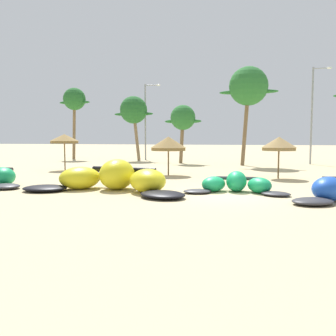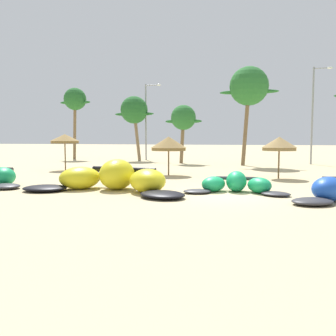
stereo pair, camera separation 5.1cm
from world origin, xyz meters
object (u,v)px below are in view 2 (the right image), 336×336
beach_umbrella_near_palms (279,144)px  palm_left_of_gap (183,118)px  beach_umbrella_near_van (65,139)px  lamppost_west_center (314,110)px  palm_leftmost (75,100)px  lamppost_west (147,118)px  kite_left (113,179)px  beach_umbrella_middle (169,144)px  kite_left_of_center (236,184)px  palm_left (134,111)px  palm_center_left (249,87)px

beach_umbrella_near_palms → palm_left_of_gap: (-8.94, 12.24, 2.39)m
beach_umbrella_near_van → lamppost_west_center: (20.36, 12.12, 2.78)m
palm_leftmost → lamppost_west: 9.45m
beach_umbrella_near_palms → palm_leftmost: 29.03m
kite_left → beach_umbrella_middle: (0.77, 7.84, 1.63)m
kite_left → palm_left_of_gap: palm_left_of_gap is taller
kite_left → kite_left_of_center: size_ratio=1.69×
palm_left_of_gap → lamppost_west_center: (12.76, 1.91, 0.70)m
kite_left → beach_umbrella_near_palms: beach_umbrella_near_palms is taller
palm_leftmost → kite_left: bearing=-57.2°
palm_leftmost → palm_left: (7.94, -0.55, -1.44)m
beach_umbrella_near_van → palm_leftmost: palm_leftmost is taller
beach_umbrella_near_van → palm_left_of_gap: bearing=53.4°
beach_umbrella_middle → kite_left: bearing=-95.6°
palm_left_of_gap → palm_center_left: 7.27m
kite_left → beach_umbrella_middle: 8.05m
palm_leftmost → lamppost_west: (9.17, 0.57, -2.21)m
palm_left_of_gap → lamppost_west_center: 12.93m
kite_left_of_center → palm_leftmost: (-21.31, 22.95, 6.87)m
beach_umbrella_near_palms → beach_umbrella_middle: bearing=178.8°
palm_leftmost → beach_umbrella_middle: bearing=-44.9°
beach_umbrella_middle → palm_leftmost: size_ratio=0.31×
palm_leftmost → palm_center_left: bearing=-14.5°
beach_umbrella_near_van → lamppost_west_center: bearing=30.8°
beach_umbrella_near_palms → palm_center_left: 12.19m
kite_left → palm_leftmost: 29.25m
palm_leftmost → kite_left_of_center: bearing=-47.1°
beach_umbrella_middle → lamppost_west: lamppost_west is taller
lamppost_west → palm_leftmost: bearing=-176.4°
palm_left → beach_umbrella_near_van: bearing=-94.0°
kite_left → beach_umbrella_middle: bearing=84.4°
kite_left_of_center → lamppost_west: lamppost_west is taller
kite_left_of_center → beach_umbrella_near_van: size_ratio=1.75×
kite_left → beach_umbrella_middle: size_ratio=3.19×
beach_umbrella_middle → beach_umbrella_near_palms: size_ratio=1.01×
beach_umbrella_near_van → palm_center_left: palm_center_left is taller
beach_umbrella_near_van → lamppost_west: size_ratio=0.33×
palm_leftmost → palm_center_left: size_ratio=0.95×
beach_umbrella_near_palms → lamppost_west_center: bearing=74.9°
lamppost_west_center → lamppost_west: bearing=171.6°
beach_umbrella_near_palms → palm_left: palm_left is taller
palm_left → palm_leftmost: bearing=176.0°
beach_umbrella_near_van → kite_left_of_center: bearing=-31.4°
beach_umbrella_near_palms → lamppost_west_center: lamppost_west_center is taller
beach_umbrella_near_van → lamppost_west_center: 23.86m
kite_left_of_center → palm_left_of_gap: bearing=109.6°
beach_umbrella_near_van → beach_umbrella_middle: size_ratio=1.08×
kite_left_of_center → palm_center_left: size_ratio=0.55×
lamppost_west_center → beach_umbrella_near_van: bearing=-149.2°
kite_left → palm_leftmost: bearing=122.8°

